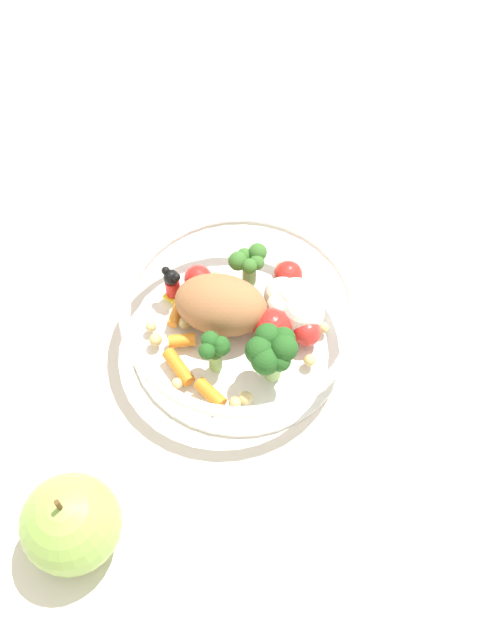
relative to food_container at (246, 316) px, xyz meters
name	(u,v)px	position (x,y,z in m)	size (l,w,h in m)	color
ground_plane	(243,358)	(-0.02, 0.01, -0.03)	(2.40, 2.40, 0.00)	silver
food_container	(246,316)	(0.00, 0.00, 0.00)	(0.20, 0.20, 0.07)	white
loose_apple	(71,524)	(-0.09, 0.20, 0.01)	(0.07, 0.07, 0.09)	#8CB74C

